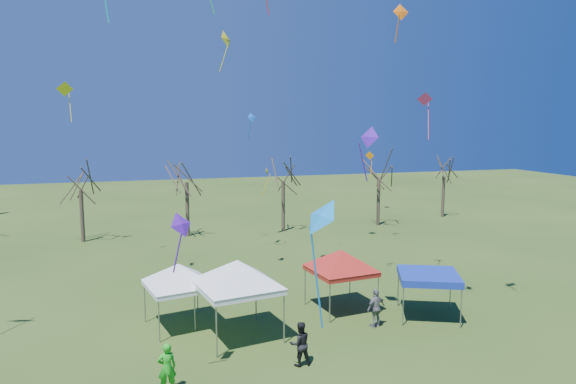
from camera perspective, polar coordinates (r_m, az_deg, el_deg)
The scene contains 23 objects.
ground at distance 22.50m, azimuth 1.82°, elevation -17.55°, with size 140.00×140.00×0.00m, color #2C4616.
tree_1 at distance 44.32m, azimuth -22.15°, elevation 2.19°, with size 3.42×3.42×7.54m.
tree_2 at distance 43.99m, azimuth -11.25°, elevation 3.22°, with size 3.71×3.71×8.18m.
tree_3 at distance 45.25m, azimuth -0.54°, elevation 3.22°, with size 3.59×3.59×7.91m.
tree_4 at distance 48.62m, azimuth 10.11°, elevation 3.38°, with size 3.58×3.58×7.89m.
tree_5 at distance 54.63m, azimuth 17.00°, elevation 3.28°, with size 3.39×3.39×7.46m.
tent_white_west at distance 24.78m, azimuth -12.06°, elevation -8.26°, with size 3.93×3.93×3.54m.
tent_white_mid at distance 23.08m, azimuth -5.64°, elevation -8.11°, with size 4.60×4.60×4.12m.
tent_red at distance 26.50m, azimuth 5.92°, elevation -6.85°, with size 4.13×4.13×3.67m.
tent_blue at distance 26.58m, azimuth 15.35°, elevation -9.06°, with size 3.76×3.76×2.24m.
person_dark at distance 21.23m, azimuth 1.35°, elevation -16.50°, with size 0.87×0.68×1.79m, color black.
person_green at distance 19.85m, azimuth -13.31°, elevation -18.45°, with size 0.67×0.44×1.82m, color green.
person_grey at distance 25.14m, azimuth 9.75°, elevation -12.58°, with size 1.09×0.45×1.86m, color slate.
kite_17 at distance 32.08m, azimuth 14.97°, elevation 9.85°, with size 1.06×0.86×2.82m.
kite_1 at distance 18.70m, azimuth -11.77°, elevation -3.65°, with size 1.09×1.02×2.19m.
kite_22 at distance 38.53m, azimuth -2.34°, elevation 2.12°, with size 0.74×0.82×2.29m.
kite_19 at distance 41.04m, azimuth -4.04°, elevation 8.21°, with size 0.90×0.72×2.18m.
kite_27 at distance 24.08m, azimuth 8.98°, elevation 5.96°, with size 0.86×1.12×2.63m.
kite_25 at distance 25.88m, azimuth 12.43°, elevation 18.90°, with size 0.80×0.37×1.81m.
kite_2 at distance 41.78m, azimuth -23.56°, elevation 10.44°, with size 1.32×0.92×2.98m.
kite_11 at distance 35.86m, azimuth -6.87°, elevation 16.50°, with size 1.15×1.27×2.76m.
kite_12 at distance 46.72m, azimuth 9.09°, elevation 3.94°, with size 0.75×0.69×2.56m.
kite_5 at distance 14.40m, azimuth 3.66°, elevation -2.92°, with size 1.08×1.36×3.90m.
Camera 1 is at (-6.48, -19.30, 9.58)m, focal length 32.00 mm.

